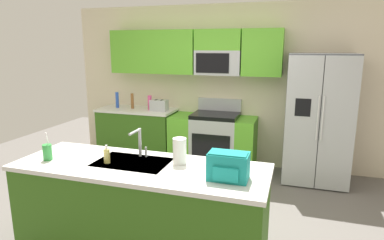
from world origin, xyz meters
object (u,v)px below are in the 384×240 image
at_px(sink_faucet, 139,140).
at_px(paper_towel_roll, 180,151).
at_px(refrigerator, 318,119).
at_px(soap_dispenser, 107,156).
at_px(bottle_pink, 150,103).
at_px(backpack, 228,166).
at_px(drink_cup_green, 47,152).
at_px(pepper_mill, 132,101).
at_px(range_oven, 213,141).
at_px(toaster, 159,105).
at_px(bottle_blue, 117,100).

bearing_deg(sink_faucet, paper_towel_roll, -7.00).
distance_m(refrigerator, soap_dispenser, 3.12).
xyz_separation_m(bottle_pink, backpack, (1.84, -2.53, -0.00)).
distance_m(bottle_pink, paper_towel_roll, 2.67).
bearing_deg(drink_cup_green, pepper_mill, 100.26).
bearing_deg(bottle_pink, range_oven, 1.71).
bearing_deg(refrigerator, soap_dispenser, -128.39).
distance_m(range_oven, pepper_mill, 1.54).
xyz_separation_m(toaster, drink_cup_green, (-0.04, -2.56, -0.01)).
relative_size(range_oven, sink_faucet, 4.82).
xyz_separation_m(bottle_blue, paper_towel_roll, (1.97, -2.32, -0.02)).
bearing_deg(range_oven, drink_cup_green, -110.07).
xyz_separation_m(refrigerator, drink_cup_green, (-2.51, -2.54, 0.05)).
height_order(refrigerator, toaster, refrigerator).
xyz_separation_m(paper_towel_roll, backpack, (0.49, -0.23, -0.00)).
height_order(toaster, backpack, backpack).
distance_m(range_oven, paper_towel_roll, 2.42).
relative_size(bottle_pink, backpack, 0.76).
bearing_deg(pepper_mill, toaster, -5.54).
relative_size(toaster, bottle_pink, 1.15).
bearing_deg(refrigerator, pepper_mill, 178.67).
xyz_separation_m(refrigerator, pepper_mill, (-2.98, 0.07, 0.10)).
distance_m(refrigerator, backpack, 2.62).
height_order(sink_faucet, drink_cup_green, sink_faucet).
bearing_deg(soap_dispenser, backpack, -2.39).
bearing_deg(bottle_pink, pepper_mill, 174.96).
bearing_deg(pepper_mill, bottle_pink, -5.04).
xyz_separation_m(drink_cup_green, soap_dispenser, (0.58, 0.09, -0.01)).
xyz_separation_m(pepper_mill, paper_towel_roll, (1.69, -2.33, -0.01)).
bearing_deg(bottle_blue, paper_towel_roll, -49.63).
distance_m(range_oven, backpack, 2.73).
xyz_separation_m(bottle_blue, bottle_pink, (0.62, -0.02, -0.01)).
xyz_separation_m(bottle_pink, soap_dispenser, (0.71, -2.48, -0.05)).
bearing_deg(paper_towel_roll, backpack, -24.79).
relative_size(range_oven, refrigerator, 0.74).
distance_m(bottle_blue, sink_faucet, 2.75).
distance_m(refrigerator, bottle_pink, 2.65).
bearing_deg(toaster, range_oven, 3.30).
xyz_separation_m(range_oven, sink_faucet, (-0.16, -2.28, 0.62)).
relative_size(sink_faucet, drink_cup_green, 1.04).
relative_size(bottle_pink, drink_cup_green, 0.90).
xyz_separation_m(range_oven, toaster, (-0.91, -0.05, 0.55)).
height_order(pepper_mill, soap_dispenser, pepper_mill).
height_order(refrigerator, pepper_mill, refrigerator).
xyz_separation_m(refrigerator, soap_dispenser, (-1.94, -2.44, 0.04)).
distance_m(refrigerator, pepper_mill, 2.99).
bearing_deg(bottle_blue, range_oven, 0.47).
height_order(toaster, drink_cup_green, drink_cup_green).
height_order(toaster, sink_faucet, sink_faucet).
bearing_deg(sink_faucet, toaster, 108.51).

